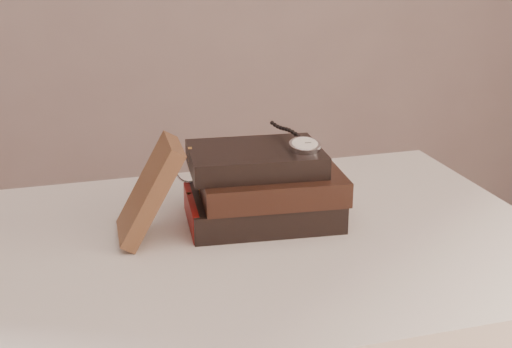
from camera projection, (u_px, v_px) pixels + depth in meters
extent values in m
cube|color=silver|center=(206.00, 255.00, 1.00)|extent=(1.00, 0.60, 0.04)
cube|color=white|center=(207.00, 292.00, 1.02)|extent=(0.88, 0.49, 0.08)
cylinder|color=white|center=(395.00, 339.00, 1.48)|extent=(0.05, 0.05, 0.71)
cube|color=black|center=(262.00, 207.00, 1.07)|extent=(0.24, 0.17, 0.04)
cube|color=beige|center=(264.00, 207.00, 1.07)|extent=(0.23, 0.16, 0.03)
cube|color=gold|center=(189.00, 206.00, 1.07)|extent=(0.01, 0.01, 0.04)
cube|color=maroon|center=(191.00, 212.00, 1.05)|extent=(0.02, 0.14, 0.04)
cube|color=black|center=(271.00, 184.00, 1.05)|extent=(0.22, 0.16, 0.04)
cube|color=beige|center=(273.00, 184.00, 1.05)|extent=(0.21, 0.15, 0.03)
cube|color=gold|center=(201.00, 183.00, 1.05)|extent=(0.01, 0.01, 0.04)
cube|color=black|center=(255.00, 159.00, 1.05)|extent=(0.21, 0.15, 0.03)
cube|color=beige|center=(257.00, 159.00, 1.05)|extent=(0.20, 0.14, 0.03)
cube|color=gold|center=(190.00, 159.00, 1.05)|extent=(0.01, 0.01, 0.03)
cube|color=#44291A|center=(150.00, 191.00, 0.99)|extent=(0.10, 0.10, 0.15)
cylinder|color=silver|center=(305.00, 146.00, 1.03)|extent=(0.05, 0.05, 0.02)
cylinder|color=white|center=(305.00, 144.00, 1.03)|extent=(0.04, 0.04, 0.01)
torus|color=silver|center=(305.00, 144.00, 1.03)|extent=(0.05, 0.05, 0.01)
cylinder|color=silver|center=(300.00, 141.00, 1.06)|extent=(0.01, 0.01, 0.01)
cube|color=black|center=(304.00, 142.00, 1.04)|extent=(0.00, 0.01, 0.00)
cube|color=black|center=(308.00, 143.00, 1.03)|extent=(0.01, 0.00, 0.00)
sphere|color=black|center=(299.00, 136.00, 1.06)|extent=(0.01, 0.01, 0.01)
sphere|color=black|center=(295.00, 134.00, 1.07)|extent=(0.01, 0.01, 0.01)
sphere|color=black|center=(292.00, 132.00, 1.08)|extent=(0.01, 0.01, 0.01)
sphere|color=black|center=(289.00, 130.00, 1.09)|extent=(0.01, 0.01, 0.01)
sphere|color=black|center=(286.00, 129.00, 1.09)|extent=(0.01, 0.01, 0.01)
sphere|color=black|center=(283.00, 129.00, 1.10)|extent=(0.01, 0.01, 0.01)
sphere|color=black|center=(281.00, 128.00, 1.11)|extent=(0.01, 0.01, 0.01)
sphere|color=black|center=(278.00, 127.00, 1.12)|extent=(0.01, 0.01, 0.01)
sphere|color=black|center=(275.00, 125.00, 1.13)|extent=(0.01, 0.01, 0.01)
sphere|color=black|center=(272.00, 123.00, 1.14)|extent=(0.01, 0.01, 0.01)
torus|color=silver|center=(189.00, 169.00, 1.10)|extent=(0.05, 0.02, 0.04)
torus|color=silver|center=(219.00, 167.00, 1.11)|extent=(0.05, 0.02, 0.04)
cylinder|color=silver|center=(204.00, 167.00, 1.10)|extent=(0.01, 0.00, 0.00)
cylinder|color=silver|center=(173.00, 163.00, 1.14)|extent=(0.01, 0.10, 0.02)
cylinder|color=silver|center=(227.00, 160.00, 1.16)|extent=(0.01, 0.10, 0.02)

